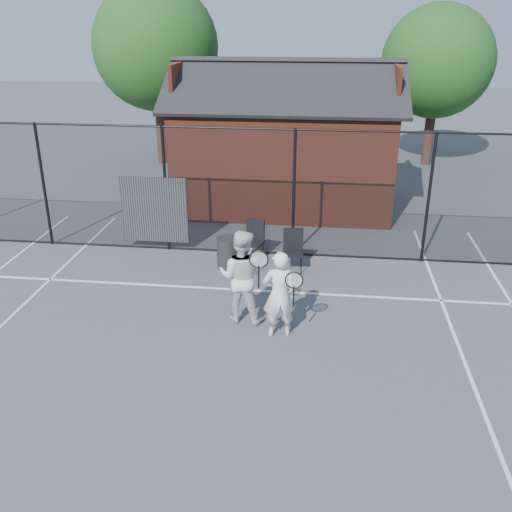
# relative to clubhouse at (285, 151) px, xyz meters

# --- Properties ---
(ground) EXTENTS (80.00, 80.00, 0.00)m
(ground) POSITION_rel_clubhouse_xyz_m (-0.50, -9.00, -1.61)
(ground) COLOR #484C52
(ground) RESTS_ON ground
(court_lines) EXTENTS (11.02, 18.00, 0.01)m
(court_lines) POSITION_rel_clubhouse_xyz_m (-0.50, -10.32, -1.60)
(court_lines) COLOR silver
(court_lines) RESTS_ON ground
(fence) EXTENTS (22.04, 3.00, 3.00)m
(fence) POSITION_rel_clubhouse_xyz_m (-0.80, -4.00, -0.16)
(fence) COLOR black
(fence) RESTS_ON ground
(clubhouse) EXTENTS (6.50, 4.36, 4.19)m
(clubhouse) POSITION_rel_clubhouse_xyz_m (0.00, 0.00, 0.00)
(clubhouse) COLOR maroon
(clubhouse) RESTS_ON ground
(tree_left) EXTENTS (4.48, 4.48, 6.44)m
(tree_left) POSITION_rel_clubhouse_xyz_m (-5.00, 4.50, 2.58)
(tree_left) COLOR #321C14
(tree_left) RESTS_ON ground
(tree_right) EXTENTS (3.97, 3.97, 5.70)m
(tree_right) POSITION_rel_clubhouse_xyz_m (5.00, 5.50, 2.10)
(tree_right) COLOR #321C14
(tree_right) RESTS_ON ground
(player_front) EXTENTS (0.75, 0.59, 1.60)m
(player_front) POSITION_rel_clubhouse_xyz_m (0.48, -7.68, -0.80)
(player_front) COLOR silver
(player_front) RESTS_ON ground
(player_back) EXTENTS (1.00, 0.78, 1.78)m
(player_back) POSITION_rel_clubhouse_xyz_m (-0.25, -7.22, -0.71)
(player_back) COLOR silver
(player_back) RESTS_ON ground
(chair_left) EXTENTS (0.55, 0.56, 0.92)m
(chair_left) POSITION_rel_clubhouse_xyz_m (-0.40, -4.40, -1.15)
(chair_left) COLOR black
(chair_left) RESTS_ON ground
(chair_right) EXTENTS (0.47, 0.49, 0.92)m
(chair_right) POSITION_rel_clubhouse_xyz_m (0.56, -4.90, -1.15)
(chair_right) COLOR black
(chair_right) RESTS_ON ground
(waste_bin) EXTENTS (0.57, 0.57, 0.71)m
(waste_bin) POSITION_rel_clubhouse_xyz_m (-0.90, -4.90, -1.25)
(waste_bin) COLOR black
(waste_bin) RESTS_ON ground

